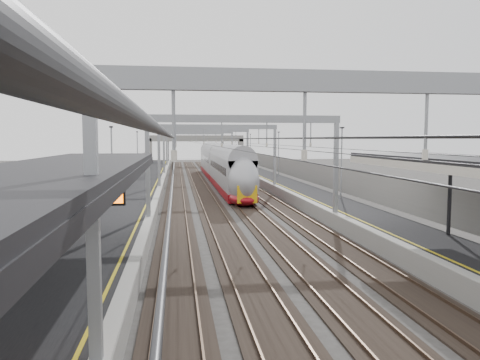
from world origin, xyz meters
name	(u,v)px	position (x,y,z in m)	size (l,w,h in m)	color
platform_left	(145,188)	(-8.00, 45.00, 0.50)	(4.00, 120.00, 1.00)	black
platform_right	(283,186)	(8.00, 45.00, 0.50)	(4.00, 120.00, 1.00)	black
tracks	(216,191)	(0.00, 45.00, 0.05)	(11.40, 140.00, 0.20)	black
overhead_line	(211,138)	(0.00, 51.62, 6.14)	(13.00, 140.00, 6.60)	gray
canopy_left	(24,179)	(-8.02, 2.99, 5.09)	(4.40, 30.00, 4.24)	black
overbridge	(196,142)	(0.00, 100.00, 5.31)	(22.00, 2.20, 6.90)	gray
wall_left	(116,179)	(-11.20, 45.00, 1.60)	(0.30, 120.00, 3.20)	gray
wall_right	(310,177)	(11.20, 45.00, 1.60)	(0.30, 120.00, 3.20)	gray
train	(221,168)	(1.50, 53.91, 2.13)	(2.75, 50.08, 4.34)	maroon
signal_green	(172,160)	(-5.20, 73.89, 2.42)	(0.32, 0.32, 3.48)	black
signal_red_near	(222,160)	(3.20, 70.68, 2.42)	(0.32, 0.32, 3.48)	black
signal_red_far	(232,159)	(5.40, 75.02, 2.42)	(0.32, 0.32, 3.48)	black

